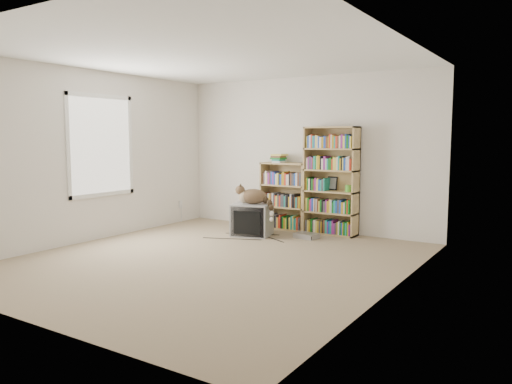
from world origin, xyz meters
The scene contains 17 objects.
floor centered at (0.00, 0.00, 0.00)m, with size 4.50×5.00×0.01m, color tan.
wall_back centered at (0.00, 2.50, 1.25)m, with size 4.50×0.02×2.50m, color silver.
wall_front centered at (0.00, -2.50, 1.25)m, with size 4.50×0.02×2.50m, color silver.
wall_left centered at (-2.25, 0.00, 1.25)m, with size 0.02×5.00×2.50m, color silver.
wall_right centered at (2.25, 0.00, 1.25)m, with size 0.02×5.00×2.50m, color silver.
ceiling centered at (0.00, 0.00, 2.50)m, with size 4.50×5.00×0.02m, color white.
window centered at (-2.24, 0.20, 1.40)m, with size 0.02×1.22×1.52m, color white.
crt_tv centered at (-0.47, 1.61, 0.25)m, with size 0.69×0.65×0.50m.
cat centered at (-0.39, 1.59, 0.58)m, with size 0.72×0.45×0.51m.
bookcase_tall centered at (0.52, 2.36, 0.81)m, with size 0.84×0.30×1.69m.
bookcase_short centered at (-0.30, 2.36, 0.51)m, with size 0.80×0.30×1.11m.
book_stack centered at (-0.40, 2.30, 1.18)m, with size 0.20×0.26×0.14m, color red.
green_mug centered at (0.82, 2.34, 0.74)m, with size 0.09×0.09×0.11m, color #57BD36.
framed_print centered at (0.51, 2.44, 0.80)m, with size 0.16×0.01×0.22m, color black.
dvd_player centered at (0.36, 1.85, 0.04)m, with size 0.34×0.24×0.08m, color #A3A3A7.
wall_outlet centered at (-2.24, 1.95, 0.32)m, with size 0.01×0.08×0.13m, color silver.
floor_cables centered at (-0.17, 1.45, 0.00)m, with size 1.20×0.70×0.01m, color black, non-canonical shape.
Camera 1 is at (3.73, -4.83, 1.52)m, focal length 35.00 mm.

